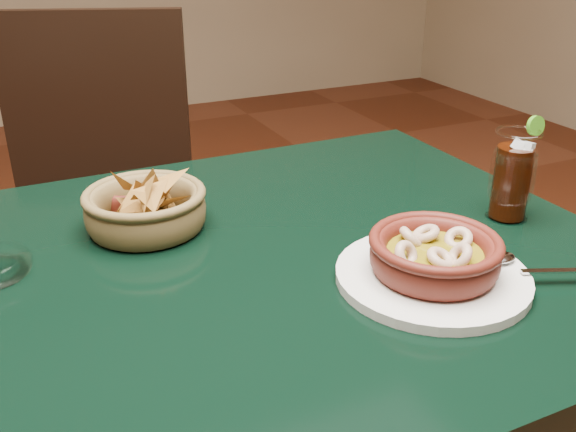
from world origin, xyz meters
name	(u,v)px	position (x,y,z in m)	size (l,w,h in m)	color
dining_table	(189,335)	(0.00, 0.00, 0.65)	(1.20, 0.80, 0.75)	black
dining_chair	(98,213)	(-0.01, 0.71, 0.54)	(0.58, 0.58, 0.98)	black
shrimp_plate	(434,260)	(0.28, -0.16, 0.78)	(0.31, 0.24, 0.07)	silver
chip_basket	(146,209)	(-0.01, 0.15, 0.78)	(0.21, 0.21, 0.13)	brown
guacamole_ramekin	(127,196)	(-0.02, 0.24, 0.77)	(0.12, 0.12, 0.04)	#49160F
cola_drink	(512,176)	(0.50, -0.05, 0.82)	(0.14, 0.14, 0.16)	white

